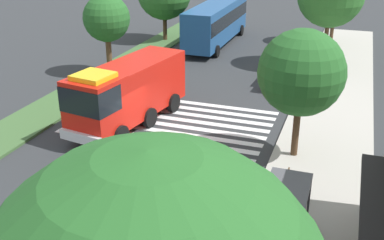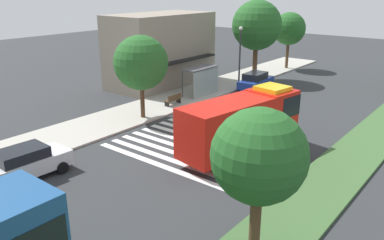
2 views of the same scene
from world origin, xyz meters
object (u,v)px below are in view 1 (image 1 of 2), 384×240
Objects in this scene: sidewalk_tree_center at (301,73)px; fire_truck at (126,91)px; fire_hydrant at (311,75)px; bench_near_shelter at (289,187)px; bus_stop_shelter at (273,213)px; parked_car_west at (284,73)px; transit_bus at (217,20)px; median_tree_west at (107,19)px.

fire_truck is at bearing -94.78° from sidewalk_tree_center.
fire_hydrant is (-11.78, -0.50, -3.73)m from sidewalk_tree_center.
bench_near_shelter is 2.29× the size of fire_hydrant.
fire_hydrant is (-19.60, -0.80, -1.40)m from bus_stop_shelter.
bus_stop_shelter reaches higher than parked_car_west.
parked_car_west is at bearing -172.28° from bus_stop_shelter.
bus_stop_shelter is 19.67m from fire_hydrant.
transit_bus reaches higher than bench_near_shelter.
parked_car_west is 0.79× the size of median_tree_west.
fire_truck is 2.45× the size of bus_stop_shelter.
transit_bus is at bearing -153.76° from sidewalk_tree_center.
transit_bus reaches higher than fire_hydrant.
bus_stop_shelter reaches higher than bench_near_shelter.
fire_hydrant is (8.10, 9.30, -1.69)m from transit_bus.
median_tree_west is at bearing -121.05° from sidewalk_tree_center.
sidewalk_tree_center is 17.09m from median_tree_west.
parked_car_west reaches higher than bench_near_shelter.
sidewalk_tree_center is at bearing 14.18° from parked_car_west.
bench_near_shelter is (14.39, 2.52, -0.27)m from parked_car_west.
bench_near_shelter is at bearing -156.83° from transit_bus.
fire_hydrant is at bearing -177.67° from bus_stop_shelter.
transit_bus reaches higher than fire_truck.
parked_car_west is 6.35× the size of fire_hydrant.
fire_hydrant is (-11.01, 8.74, -1.50)m from fire_truck.
median_tree_west is at bearing -79.55° from parked_car_west.
sidewalk_tree_center is (10.57, 2.20, 3.36)m from parked_car_west.
fire_hydrant is at bearing -177.57° from sidewalk_tree_center.
transit_bus is 12.22m from median_tree_west.
fire_hydrant is (-15.60, -0.82, -0.10)m from bench_near_shelter.
parked_car_west is 0.37× the size of transit_bus.
sidewalk_tree_center reaches higher than transit_bus.
sidewalk_tree_center is at bearing -153.71° from transit_bus.
bus_stop_shelter is 4.20m from bench_near_shelter.
bus_stop_shelter is at bearing -0.36° from bench_near_shelter.
sidewalk_tree_center is 12.37m from fire_hydrant.
bus_stop_shelter is 0.62× the size of median_tree_west.
fire_truck is at bearing -33.29° from parked_car_west.
fire_hydrant is (-1.22, 1.70, -0.37)m from parked_car_west.
sidewalk_tree_center reaches higher than fire_truck.
median_tree_west is (-16.64, -14.93, 2.17)m from bus_stop_shelter.
bus_stop_shelter is at bearing 57.32° from fire_truck.
bench_near_shelter is 15.63m from fire_hydrant.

